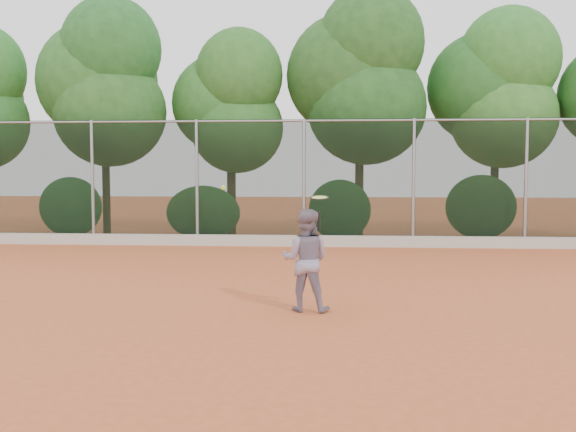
{
  "coord_description": "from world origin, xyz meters",
  "views": [
    {
      "loc": [
        0.86,
        -10.73,
        2.09
      ],
      "look_at": [
        0.0,
        1.0,
        1.25
      ],
      "focal_mm": 40.0,
      "sensor_mm": 36.0,
      "label": 1
    }
  ],
  "objects": [
    {
      "name": "tennis_player",
      "position": [
        0.43,
        -1.3,
        0.76
      ],
      "size": [
        0.81,
        0.66,
        1.52
      ],
      "primitive_type": "imported",
      "rotation": [
        0.0,
        0.0,
        3.01
      ],
      "color": "gray",
      "rests_on": "ground"
    },
    {
      "name": "chainlink_fence",
      "position": [
        -0.0,
        7.0,
        1.86
      ],
      "size": [
        24.09,
        0.09,
        3.5
      ],
      "color": "black",
      "rests_on": "ground"
    },
    {
      "name": "tennis_ball_in_flight",
      "position": [
        -0.85,
        -0.99,
        1.82
      ],
      "size": [
        0.07,
        0.07,
        0.07
      ],
      "color": "#CCF136",
      "rests_on": "ground"
    },
    {
      "name": "foliage_backdrop",
      "position": [
        -0.55,
        8.98,
        4.4
      ],
      "size": [
        23.7,
        3.63,
        7.55
      ],
      "color": "#3C2817",
      "rests_on": "ground"
    },
    {
      "name": "tennis_racket",
      "position": [
        0.64,
        -1.47,
        1.65
      ],
      "size": [
        0.29,
        0.29,
        0.53
      ],
      "color": "black",
      "rests_on": "ground"
    },
    {
      "name": "concrete_curb",
      "position": [
        0.0,
        6.82,
        0.15
      ],
      "size": [
        24.0,
        0.2,
        0.3
      ],
      "primitive_type": "cube",
      "color": "#B9B6AC",
      "rests_on": "ground"
    },
    {
      "name": "ground",
      "position": [
        0.0,
        0.0,
        0.0
      ],
      "size": [
        80.0,
        80.0,
        0.0
      ],
      "primitive_type": "plane",
      "color": "#C5592E",
      "rests_on": "ground"
    }
  ]
}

